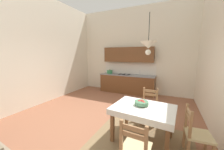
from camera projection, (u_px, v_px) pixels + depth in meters
name	position (u px, v px, depth m)	size (l,w,h in m)	color
ground_plane	(101.00, 121.00, 3.68)	(5.96, 6.90, 0.10)	#935B42
wall_back	(133.00, 51.00, 6.22)	(5.96, 0.12, 4.05)	silver
wall_left	(33.00, 50.00, 4.49)	(0.12, 6.90, 4.05)	silver
area_rug	(141.00, 141.00, 2.75)	(2.10, 1.60, 0.01)	olive
kitchen_cabinetry	(127.00, 75.00, 6.19)	(2.64, 0.63, 2.20)	brown
dining_table	(143.00, 113.00, 2.74)	(1.34, 1.06, 0.75)	brown
dining_chair_camera_side	(136.00, 148.00, 1.94)	(0.44, 0.44, 0.93)	#D1BC89
dining_chair_window_side	(196.00, 134.00, 2.30)	(0.45, 0.45, 0.93)	#D1BC89
dining_chair_kitchen_side	(149.00, 107.00, 3.51)	(0.44, 0.44, 0.93)	#D1BC89
fruit_bowl	(142.00, 103.00, 2.79)	(0.30, 0.30, 0.12)	#4C7F5B
pendant_lamp	(148.00, 46.00, 2.49)	(0.32, 0.32, 0.80)	black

